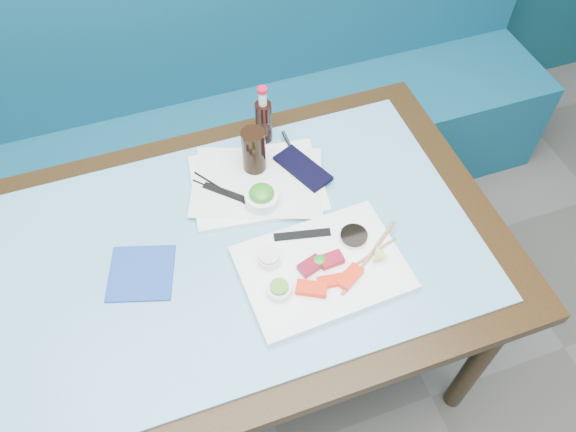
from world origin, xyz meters
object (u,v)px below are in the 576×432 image
object	(u,v)px
dining_table	(241,264)
booth_bench	(186,133)
cola_bottle_body	(264,122)
sashimi_plate	(322,268)
blue_napkin	(141,273)
serving_tray	(257,183)
cola_glass	(254,151)
seaweed_bowl	(262,199)

from	to	relation	value
dining_table	booth_bench	bearing A→B (deg)	90.00
dining_table	cola_bottle_body	size ratio (longest dim) A/B	10.28
dining_table	sashimi_plate	bearing A→B (deg)	-38.17
booth_bench	cola_bottle_body	distance (m)	0.69
booth_bench	blue_napkin	size ratio (longest dim) A/B	18.81
serving_tray	cola_bottle_body	bearing A→B (deg)	73.54
serving_tray	cola_bottle_body	world-z (taller)	cola_bottle_body
cola_bottle_body	blue_napkin	world-z (taller)	cola_bottle_body
booth_bench	sashimi_plate	world-z (taller)	booth_bench
booth_bench	serving_tray	distance (m)	0.77
cola_glass	dining_table	bearing A→B (deg)	-116.76
cola_glass	blue_napkin	bearing A→B (deg)	-147.73
sashimi_plate	serving_tray	bearing A→B (deg)	99.38
seaweed_bowl	cola_bottle_body	xyz separation A→B (m)	(0.08, 0.24, 0.04)
sashimi_plate	blue_napkin	distance (m)	0.45
serving_tray	cola_glass	bearing A→B (deg)	87.20
seaweed_bowl	dining_table	bearing A→B (deg)	-133.18
dining_table	sashimi_plate	distance (m)	0.25
dining_table	blue_napkin	distance (m)	0.27
blue_napkin	cola_bottle_body	bearing A→B (deg)	38.46
seaweed_bowl	serving_tray	bearing A→B (deg)	82.41
sashimi_plate	cola_bottle_body	world-z (taller)	cola_bottle_body
booth_bench	blue_napkin	bearing A→B (deg)	-106.78
serving_tray	blue_napkin	xyz separation A→B (m)	(-0.36, -0.18, -0.00)
dining_table	cola_bottle_body	xyz separation A→B (m)	(0.18, 0.35, 0.16)
cola_glass	blue_napkin	world-z (taller)	cola_glass
booth_bench	blue_napkin	world-z (taller)	booth_bench
booth_bench	cola_bottle_body	size ratio (longest dim) A/B	22.03
booth_bench	cola_glass	distance (m)	0.77
sashimi_plate	cola_glass	xyz separation A→B (m)	(-0.06, 0.38, 0.07)
dining_table	cola_glass	world-z (taller)	cola_glass
cola_bottle_body	dining_table	bearing A→B (deg)	-117.78
booth_bench	cola_bottle_body	xyz separation A→B (m)	(0.18, -0.49, 0.45)
seaweed_bowl	blue_napkin	xyz separation A→B (m)	(-0.35, -0.10, -0.03)
sashimi_plate	cola_bottle_body	size ratio (longest dim) A/B	2.94
booth_bench	sashimi_plate	xyz separation A→B (m)	(0.18, -0.98, 0.39)
booth_bench	cola_glass	size ratio (longest dim) A/B	21.97
dining_table	seaweed_bowl	size ratio (longest dim) A/B	15.19
booth_bench	cola_glass	world-z (taller)	booth_bench
dining_table	cola_glass	xyz separation A→B (m)	(0.12, 0.23, 0.17)
cola_glass	serving_tray	bearing A→B (deg)	-100.30
serving_tray	blue_napkin	size ratio (longest dim) A/B	2.27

